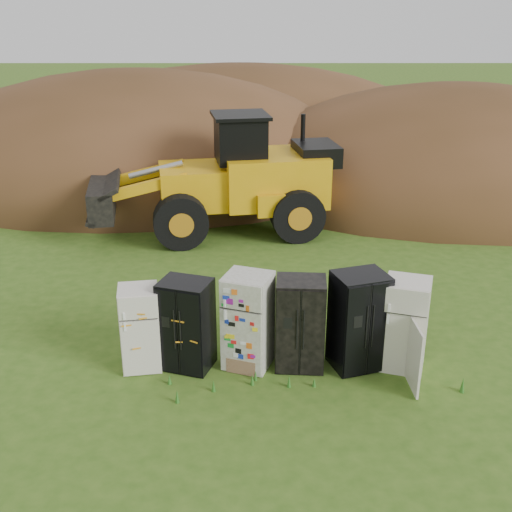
{
  "coord_description": "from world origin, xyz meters",
  "views": [
    {
      "loc": [
        -0.4,
        -10.25,
        6.3
      ],
      "look_at": [
        -0.39,
        2.0,
        1.37
      ],
      "focal_mm": 45.0,
      "sensor_mm": 36.0,
      "label": 1
    }
  ],
  "objects_px": {
    "fridge_black_right": "(359,321)",
    "wheel_loader": "(211,175)",
    "fridge_black_side": "(187,325)",
    "fridge_open_door": "(405,324)",
    "fridge_dark_mid": "(300,324)",
    "fridge_leftmost": "(140,328)",
    "fridge_sticker": "(248,321)"
  },
  "relations": [
    {
      "from": "fridge_leftmost",
      "to": "fridge_sticker",
      "type": "bearing_deg",
      "value": -7.15
    },
    {
      "from": "fridge_leftmost",
      "to": "wheel_loader",
      "type": "xyz_separation_m",
      "value": [
        0.82,
        7.29,
        0.91
      ]
    },
    {
      "from": "fridge_black_right",
      "to": "wheel_loader",
      "type": "height_order",
      "value": "wheel_loader"
    },
    {
      "from": "fridge_leftmost",
      "to": "fridge_black_side",
      "type": "relative_size",
      "value": 0.93
    },
    {
      "from": "fridge_sticker",
      "to": "wheel_loader",
      "type": "bearing_deg",
      "value": 118.11
    },
    {
      "from": "fridge_leftmost",
      "to": "wheel_loader",
      "type": "relative_size",
      "value": 0.22
    },
    {
      "from": "fridge_black_right",
      "to": "wheel_loader",
      "type": "relative_size",
      "value": 0.26
    },
    {
      "from": "fridge_dark_mid",
      "to": "wheel_loader",
      "type": "bearing_deg",
      "value": 109.5
    },
    {
      "from": "fridge_leftmost",
      "to": "fridge_sticker",
      "type": "relative_size",
      "value": 0.88
    },
    {
      "from": "fridge_black_side",
      "to": "wheel_loader",
      "type": "distance_m",
      "value": 7.33
    },
    {
      "from": "fridge_black_side",
      "to": "fridge_black_right",
      "type": "distance_m",
      "value": 3.1
    },
    {
      "from": "fridge_leftmost",
      "to": "fridge_black_right",
      "type": "bearing_deg",
      "value": -8.37
    },
    {
      "from": "fridge_sticker",
      "to": "wheel_loader",
      "type": "height_order",
      "value": "wheel_loader"
    },
    {
      "from": "fridge_dark_mid",
      "to": "fridge_black_side",
      "type": "bearing_deg",
      "value": -176.06
    },
    {
      "from": "fridge_leftmost",
      "to": "fridge_black_right",
      "type": "height_order",
      "value": "fridge_black_right"
    },
    {
      "from": "fridge_leftmost",
      "to": "fridge_open_door",
      "type": "distance_m",
      "value": 4.77
    },
    {
      "from": "fridge_sticker",
      "to": "fridge_black_right",
      "type": "height_order",
      "value": "fridge_black_right"
    },
    {
      "from": "fridge_sticker",
      "to": "fridge_open_door",
      "type": "height_order",
      "value": "fridge_sticker"
    },
    {
      "from": "fridge_black_right",
      "to": "wheel_loader",
      "type": "bearing_deg",
      "value": 95.12
    },
    {
      "from": "fridge_leftmost",
      "to": "fridge_open_door",
      "type": "height_order",
      "value": "fridge_open_door"
    },
    {
      "from": "fridge_black_side",
      "to": "fridge_dark_mid",
      "type": "bearing_deg",
      "value": 18.44
    },
    {
      "from": "fridge_sticker",
      "to": "fridge_open_door",
      "type": "distance_m",
      "value": 2.82
    },
    {
      "from": "fridge_open_door",
      "to": "fridge_black_right",
      "type": "bearing_deg",
      "value": -165.1
    },
    {
      "from": "fridge_black_side",
      "to": "fridge_open_door",
      "type": "height_order",
      "value": "fridge_open_door"
    },
    {
      "from": "fridge_dark_mid",
      "to": "fridge_open_door",
      "type": "height_order",
      "value": "fridge_open_door"
    },
    {
      "from": "fridge_sticker",
      "to": "fridge_open_door",
      "type": "bearing_deg",
      "value": 18.02
    },
    {
      "from": "fridge_black_right",
      "to": "fridge_sticker",
      "type": "bearing_deg",
      "value": 161.21
    },
    {
      "from": "fridge_black_side",
      "to": "fridge_leftmost",
      "type": "bearing_deg",
      "value": -161.02
    },
    {
      "from": "fridge_black_right",
      "to": "fridge_open_door",
      "type": "relative_size",
      "value": 1.06
    },
    {
      "from": "fridge_dark_mid",
      "to": "fridge_leftmost",
      "type": "bearing_deg",
      "value": -175.9
    },
    {
      "from": "fridge_black_side",
      "to": "wheel_loader",
      "type": "xyz_separation_m",
      "value": [
        -0.01,
        7.28,
        0.85
      ]
    },
    {
      "from": "wheel_loader",
      "to": "fridge_open_door",
      "type": "bearing_deg",
      "value": -71.24
    }
  ]
}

